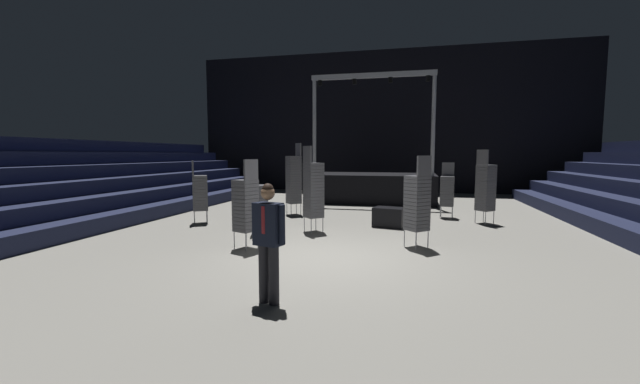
% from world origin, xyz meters
% --- Properties ---
extents(ground_plane, '(22.00, 30.00, 0.10)m').
position_xyz_m(ground_plane, '(0.00, 0.00, -0.05)').
color(ground_plane, gray).
extents(arena_end_wall, '(22.00, 0.30, 8.00)m').
position_xyz_m(arena_end_wall, '(0.00, 15.00, 4.00)').
color(arena_end_wall, black).
rests_on(arena_end_wall, ground_plane).
extents(bleacher_bank_left, '(4.50, 24.00, 2.70)m').
position_xyz_m(bleacher_bank_left, '(-8.75, 1.00, 1.35)').
color(bleacher_bank_left, '#191E38').
rests_on(bleacher_bank_left, ground_plane).
extents(stage_riser, '(5.45, 3.13, 5.50)m').
position_xyz_m(stage_riser, '(-0.00, 9.99, 0.71)').
color(stage_riser, black).
rests_on(stage_riser, ground_plane).
extents(man_with_tie, '(0.57, 0.33, 1.76)m').
position_xyz_m(man_with_tie, '(-0.28, -2.68, 1.00)').
color(man_with_tie, black).
rests_on(man_with_tie, ground_plane).
extents(chair_stack_front_left, '(0.62, 0.62, 2.14)m').
position_xyz_m(chair_stack_front_left, '(1.83, 1.38, 1.07)').
color(chair_stack_front_left, '#B2B5BA').
rests_on(chair_stack_front_left, ground_plane).
extents(chair_stack_front_right, '(0.61, 0.61, 1.96)m').
position_xyz_m(chair_stack_front_right, '(-4.78, 3.12, 0.98)').
color(chair_stack_front_right, '#B2B5BA').
rests_on(chair_stack_front_right, ground_plane).
extents(chair_stack_mid_left, '(0.54, 0.54, 1.79)m').
position_xyz_m(chair_stack_mid_left, '(-2.35, 2.04, 0.90)').
color(chair_stack_mid_left, '#B2B5BA').
rests_on(chair_stack_mid_left, ground_plane).
extents(chair_stack_mid_right, '(0.62, 0.62, 2.31)m').
position_xyz_m(chair_stack_mid_right, '(3.93, 5.13, 1.15)').
color(chair_stack_mid_right, '#B2B5BA').
rests_on(chair_stack_mid_right, ground_plane).
extents(chair_stack_mid_centre, '(0.62, 0.62, 2.39)m').
position_xyz_m(chair_stack_mid_centre, '(-0.97, 2.62, 1.19)').
color(chair_stack_mid_centre, '#B2B5BA').
rests_on(chair_stack_mid_centre, ground_plane).
extents(chair_stack_rear_left, '(0.57, 0.57, 2.05)m').
position_xyz_m(chair_stack_rear_left, '(-1.99, 0.36, 1.03)').
color(chair_stack_rear_left, '#B2B5BA').
rests_on(chair_stack_rear_left, ground_plane).
extents(chair_stack_rear_right, '(0.62, 0.62, 2.56)m').
position_xyz_m(chair_stack_rear_right, '(-2.43, 5.50, 1.28)').
color(chair_stack_rear_right, '#B2B5BA').
rests_on(chair_stack_rear_right, ground_plane).
extents(chair_stack_rear_centre, '(0.49, 0.49, 1.88)m').
position_xyz_m(chair_stack_rear_centre, '(2.86, 6.00, 0.94)').
color(chair_stack_rear_centre, '#B2B5BA').
rests_on(chair_stack_rear_centre, ground_plane).
extents(equipment_road_case, '(1.01, 0.79, 0.58)m').
position_xyz_m(equipment_road_case, '(1.06, 3.84, 0.29)').
color(equipment_road_case, black).
rests_on(equipment_road_case, ground_plane).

